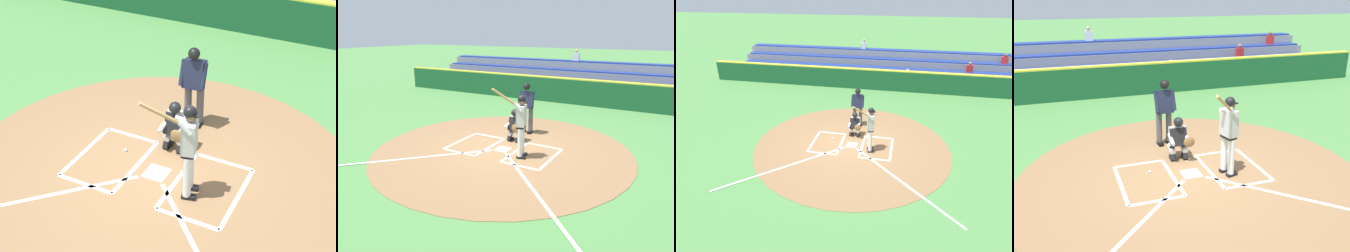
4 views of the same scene
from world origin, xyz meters
TOP-DOWN VIEW (x-y plane):
  - ground_plane at (0.00, 0.00)m, footprint 120.00×120.00m
  - dirt_circle at (0.00, 0.00)m, footprint 8.00×8.00m
  - home_plate_and_chalk at (0.00, 0.88)m, footprint 7.93×4.91m
  - batter at (-0.78, 0.29)m, footprint 0.84×0.89m
  - catcher at (0.01, -0.88)m, footprint 0.59×0.63m
  - plate_umpire at (0.08, -1.91)m, footprint 0.60×0.44m
  - baseball at (0.90, -0.36)m, footprint 0.07×0.07m
  - backstop_wall at (0.00, -7.50)m, footprint 22.00×0.36m
  - bleacher_stand at (-0.01, -10.20)m, footprint 20.00×3.40m

SIDE VIEW (x-z plane):
  - ground_plane at x=0.00m, z-range 0.00..0.00m
  - dirt_circle at x=0.00m, z-range 0.00..0.01m
  - home_plate_and_chalk at x=0.00m, z-range 0.01..0.02m
  - baseball at x=0.90m, z-range 0.00..0.07m
  - catcher at x=0.01m, z-range 0.02..1.15m
  - backstop_wall at x=0.00m, z-range 0.00..1.31m
  - bleacher_stand at x=-0.01m, z-range -0.57..1.98m
  - plate_umpire at x=0.08m, z-range 0.14..2.01m
  - batter at x=-0.78m, z-range 0.04..2.16m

